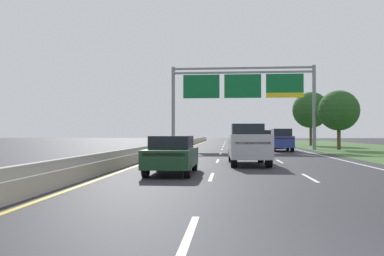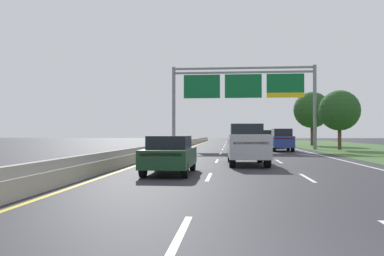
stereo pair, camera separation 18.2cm
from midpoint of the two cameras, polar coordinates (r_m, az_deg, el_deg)
The scene contains 12 objects.
ground_plane at distance 40.15m, azimuth 7.03°, elevation -3.15°, with size 220.00×220.00×0.00m, color #2B2B30.
lane_striping at distance 39.70m, azimuth 7.05°, elevation -3.17°, with size 11.96×106.00×0.01m.
median_barrier_concrete at distance 40.50m, azimuth -2.36°, elevation -2.64°, with size 0.60×110.00×0.85m.
overhead_sign_gantry at distance 42.97m, azimuth 7.32°, elevation 5.34°, with size 15.06×0.42×8.77m.
pickup_truck_silver at distance 21.96m, azimuth 7.99°, elevation -2.32°, with size 2.14×5.45×2.20m.
car_navy_centre_lane_suv at distance 39.25m, azimuth 6.96°, elevation -1.60°, with size 1.93×4.71×2.11m.
car_darkgreen_left_lane_sedan at distance 16.79m, azimuth -2.81°, elevation -3.69°, with size 1.84×4.41×1.57m.
car_blue_right_lane_suv at distance 39.21m, azimuth 12.59°, elevation -1.59°, with size 1.97×4.73×2.11m.
car_black_right_lane_sedan at distance 47.42m, azimuth 11.50°, elevation -1.79°, with size 1.94×4.45×1.57m.
car_gold_right_lane_suv at distance 55.30m, azimuth 10.48°, elevation -1.35°, with size 1.93×4.71×2.11m.
roadside_tree_mid at distance 44.08m, azimuth 20.12°, elevation 2.32°, with size 4.13×4.13×6.09m.
roadside_tree_far at distance 57.85m, azimuth 16.57°, elevation 2.45°, with size 4.95×4.95×7.37m.
Camera 2 is at (-1.02, -5.10, 1.67)m, focal length 37.96 mm.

